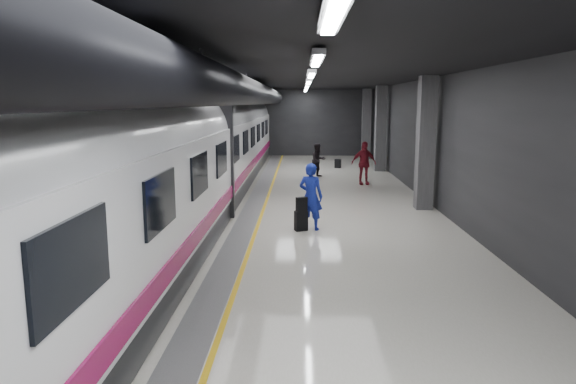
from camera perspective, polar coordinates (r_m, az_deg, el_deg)
ground at (r=15.92m, az=0.24°, el=-3.23°), size 40.00×40.00×0.00m
platform_hall at (r=16.47m, az=-0.69°, el=9.63°), size 10.02×40.02×4.51m
train at (r=15.98m, az=-11.51°, el=4.15°), size 3.05×38.00×4.05m
traveler_main at (r=14.69m, az=2.55°, el=-0.50°), size 0.82×0.69×1.93m
suitcase_main at (r=14.68m, az=1.46°, el=-3.21°), size 0.41×0.34×0.57m
shoulder_bag at (r=14.54m, az=1.52°, el=-1.37°), size 0.34×0.28×0.41m
traveler_far_a at (r=25.33m, az=3.36°, el=3.55°), size 1.00×0.93×1.65m
traveler_far_b at (r=23.13m, az=8.42°, el=3.20°), size 1.19×0.66×1.92m
suitcase_far at (r=28.92m, az=5.56°, el=3.16°), size 0.39×0.31×0.50m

